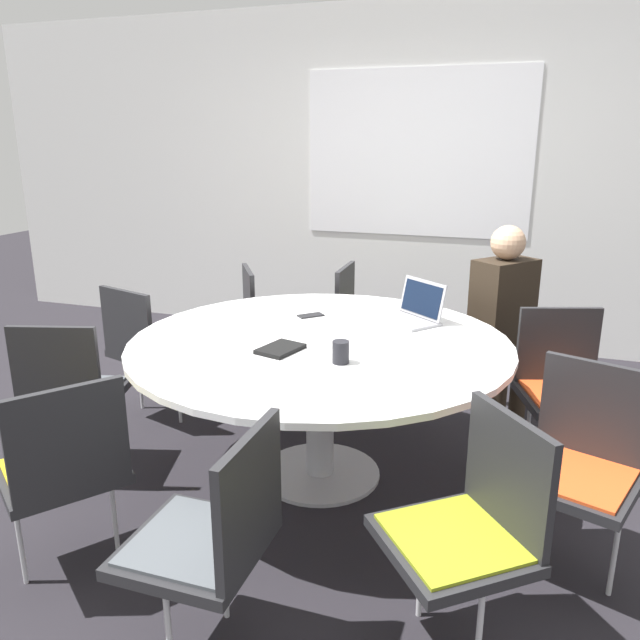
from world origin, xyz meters
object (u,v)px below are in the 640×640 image
(chair_3, at_px, (146,342))
(chair_5, at_px, (64,462))
(spiral_notebook, at_px, (280,349))
(chair_1, at_px, (363,317))
(chair_0, at_px, (518,331))
(coffee_cup, at_px, (341,352))
(chair_4, at_px, (70,386))
(chair_8, at_px, (581,456))
(person_0, at_px, (504,310))
(chair_2, at_px, (268,318))
(chair_6, at_px, (214,530))
(chair_7, at_px, (471,520))
(chair_9, at_px, (564,380))
(laptop, at_px, (414,311))
(cell_phone, at_px, (311,315))

(chair_3, height_order, chair_5, same)
(spiral_notebook, bearing_deg, chair_1, 89.69)
(chair_0, bearing_deg, coffee_cup, 13.35)
(chair_0, relative_size, chair_3, 1.00)
(chair_4, height_order, coffee_cup, chair_4)
(chair_8, bearing_deg, spiral_notebook, 13.70)
(chair_5, height_order, person_0, person_0)
(chair_2, bearing_deg, chair_6, -12.90)
(chair_4, xyz_separation_m, chair_5, (0.50, -0.63, 0.00))
(chair_7, distance_m, coffee_cup, 0.95)
(chair_5, relative_size, coffee_cup, 8.48)
(chair_4, relative_size, coffee_cup, 8.48)
(chair_3, relative_size, coffee_cup, 8.48)
(chair_2, xyz_separation_m, chair_9, (1.86, -0.55, 0.00))
(chair_4, distance_m, chair_9, 2.47)
(laptop, relative_size, spiral_notebook, 1.62)
(chair_5, relative_size, chair_6, 1.00)
(chair_3, xyz_separation_m, person_0, (2.01, 0.71, 0.20))
(chair_5, height_order, cell_phone, chair_5)
(chair_1, relative_size, chair_6, 1.00)
(chair_6, distance_m, person_0, 2.37)
(chair_1, height_order, spiral_notebook, chair_1)
(chair_5, bearing_deg, chair_9, -14.65)
(chair_0, distance_m, chair_7, 2.16)
(chair_0, relative_size, chair_8, 1.00)
(chair_7, bearing_deg, person_0, -38.47)
(chair_2, bearing_deg, chair_1, 78.04)
(coffee_cup, bearing_deg, spiral_notebook, 168.82)
(chair_2, relative_size, cell_phone, 5.68)
(chair_2, height_order, chair_6, same)
(chair_1, bearing_deg, chair_7, 21.55)
(chair_1, height_order, chair_5, same)
(chair_7, distance_m, person_0, 1.93)
(person_0, height_order, spiral_notebook, person_0)
(chair_8, bearing_deg, chair_4, 21.18)
(chair_0, relative_size, spiral_notebook, 3.50)
(chair_5, bearing_deg, laptop, 1.33)
(chair_5, distance_m, person_0, 2.53)
(chair_5, distance_m, cell_phone, 1.52)
(chair_1, relative_size, coffee_cup, 8.48)
(chair_4, height_order, chair_6, same)
(chair_3, height_order, chair_7, same)
(chair_3, relative_size, chair_9, 1.00)
(chair_8, bearing_deg, chair_1, -30.96)
(laptop, bearing_deg, chair_2, -168.13)
(chair_6, xyz_separation_m, laptop, (0.30, 1.70, 0.29))
(chair_8, distance_m, laptop, 1.19)
(coffee_cup, bearing_deg, chair_0, 65.03)
(chair_9, bearing_deg, cell_phone, -15.07)
(chair_2, relative_size, chair_8, 1.00)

